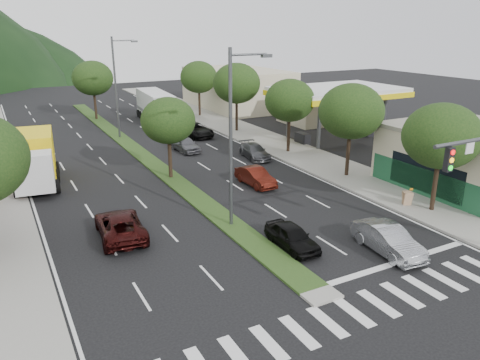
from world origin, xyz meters
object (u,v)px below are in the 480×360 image
car_queue_c (256,177)px  motorhome (155,106)px  tree_r_d (237,83)px  a_frame_sign (407,197)px  tree_r_a (442,136)px  car_queue_a (292,237)px  car_queue_e (185,144)px  streetlight_near (234,131)px  car_queue_b (255,151)px  tree_r_b (351,111)px  box_truck (35,161)px  sedan_silver (388,240)px  streetlight_mid (117,83)px  tree_med_far (93,78)px  car_queue_d (196,130)px  tree_r_e (199,77)px  tree_r_c (290,100)px  tree_med_near (168,121)px  suv_maroon (120,225)px

car_queue_c → motorhome: (1.26, 26.04, 1.23)m
tree_r_d → a_frame_sign: 25.13m
tree_r_a → car_queue_a: 11.30m
car_queue_c → car_queue_e: (-0.88, 11.37, 0.03)m
tree_r_d → streetlight_near: (-11.79, -22.00, 0.40)m
tree_r_d → car_queue_b: (-3.56, -10.07, -4.58)m
tree_r_a → motorhome: tree_r_a is taller
tree_r_b → box_truck: 23.28m
sedan_silver → car_queue_e: size_ratio=1.11×
streetlight_mid → car_queue_a: 29.45m
car_queue_c → tree_r_b: bearing=-14.4°
tree_med_far → car_queue_e: 19.95m
streetlight_near → car_queue_b: (8.24, 11.93, -4.98)m
motorhome → car_queue_d: bearing=-79.6°
tree_r_a → car_queue_d: tree_r_a is taller
car_queue_a → car_queue_c: bearing=71.0°
streetlight_mid → a_frame_sign: streetlight_mid is taller
tree_r_a → tree_r_d: (0.00, 26.00, 0.36)m
tree_r_e → car_queue_c: (-7.15, -26.44, -4.25)m
tree_r_b → tree_r_c: (0.00, 8.00, -0.29)m
box_truck → tree_r_d: bearing=-150.8°
tree_r_c → car_queue_c: 10.46m
car_queue_d → car_queue_c: bearing=-103.6°
tree_med_near → car_queue_b: (8.44, 1.93, -3.82)m
tree_r_b → car_queue_d: size_ratio=1.40×
tree_r_d → tree_r_e: size_ratio=1.07×
car_queue_b → box_truck: box_truck is taller
tree_r_b → suv_maroon: size_ratio=1.39×
streetlight_near → box_truck: size_ratio=1.30×
tree_r_a → tree_med_near: tree_r_a is taller
tree_med_far → motorhome: size_ratio=0.74×
tree_r_d → tree_med_far: bearing=130.6°
tree_r_a → tree_r_c: (0.00, 16.00, -0.07)m
box_truck → motorhome: bearing=-122.7°
streetlight_near → car_queue_c: 8.77m
sedan_silver → box_truck: bearing=130.6°
tree_r_c → suv_maroon: (-18.03, -10.48, -4.05)m
tree_r_d → tree_med_near: 16.99m
car_queue_a → a_frame_sign: a_frame_sign is taller
tree_r_a → a_frame_sign: bearing=121.6°
tree_r_d → a_frame_sign: tree_r_d is taller
tree_r_c → car_queue_c: bearing=-138.0°
tree_r_b → car_queue_c: 8.54m
sedan_silver → a_frame_sign: size_ratio=3.64×
streetlight_mid → suv_maroon: size_ratio=2.00×
tree_r_e → car_queue_e: (-8.03, -15.07, -4.22)m
tree_r_a → car_queue_c: bearing=126.8°
tree_r_d → suv_maroon: 27.65m
streetlight_mid → tree_r_b: bearing=-60.7°
streetlight_near → motorhome: streetlight_near is taller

